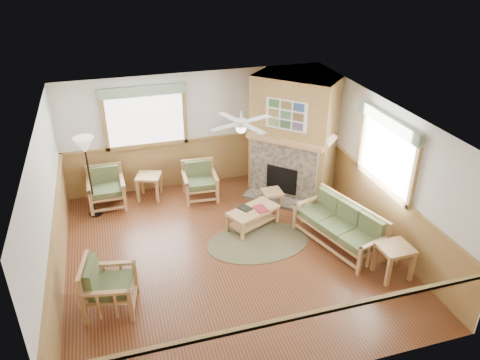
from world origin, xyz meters
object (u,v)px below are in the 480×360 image
object	(u,v)px
armchair_left	(110,285)
end_table_sofa	(393,261)
end_table_chairs	(149,186)
floor_lamp_left	(90,177)
coffee_table	(253,218)
armchair_back_right	(200,182)
floor_lamp_right	(326,169)
footstool	(272,198)
sofa	(339,226)
armchair_back_left	(106,189)

from	to	relation	value
armchair_left	end_table_sofa	distance (m)	4.80
end_table_chairs	floor_lamp_left	distance (m)	1.42
armchair_left	coffee_table	size ratio (longest dim) A/B	0.84
coffee_table	end_table_sofa	bearing A→B (deg)	-74.03
armchair_back_right	floor_lamp_right	bearing A→B (deg)	-15.99
footstool	sofa	bearing A→B (deg)	-67.91
armchair_back_right	footstool	world-z (taller)	armchair_back_right
coffee_table	floor_lamp_left	world-z (taller)	floor_lamp_left
armchair_back_right	end_table_sofa	xyz separation A→B (m)	(2.63, -3.66, -0.10)
armchair_back_left	end_table_chairs	bearing A→B (deg)	5.35
armchair_back_left	floor_lamp_left	bearing A→B (deg)	-136.48
footstool	floor_lamp_right	world-z (taller)	floor_lamp_right
sofa	end_table_chairs	bearing A→B (deg)	-148.48
end_table_chairs	armchair_back_left	bearing A→B (deg)	-173.69
armchair_back_left	end_table_sofa	distance (m)	6.07
sofa	armchair_left	distance (m)	4.30
footstool	floor_lamp_right	bearing A→B (deg)	-5.66
armchair_back_right	floor_lamp_right	xyz separation A→B (m)	(2.63, -0.92, 0.37)
armchair_left	coffee_table	distance (m)	3.30
armchair_back_right	end_table_sofa	world-z (taller)	armchair_back_right
coffee_table	footstool	bearing A→B (deg)	21.20
coffee_table	end_table_chairs	bearing A→B (deg)	111.33
end_table_sofa	floor_lamp_left	bearing A→B (deg)	144.04
sofa	end_table_sofa	xyz separation A→B (m)	(0.49, -1.11, -0.11)
sofa	armchair_left	world-z (taller)	armchair_left
armchair_back_left	footstool	bearing A→B (deg)	-17.28
armchair_back_left	coffee_table	xyz separation A→B (m)	(2.81, -1.71, -0.22)
armchair_back_left	armchair_left	bearing A→B (deg)	-92.48
floor_lamp_left	floor_lamp_right	world-z (taller)	floor_lamp_left
armchair_back_right	armchair_back_left	bearing A→B (deg)	177.00
armchair_back_right	end_table_chairs	bearing A→B (deg)	166.86
coffee_table	armchair_back_left	bearing A→B (deg)	124.02
armchair_back_left	armchair_back_right	size ratio (longest dim) A/B	1.05
floor_lamp_left	armchair_back_left	bearing A→B (deg)	44.48
end_table_chairs	sofa	bearing A→B (deg)	-41.40
sofa	floor_lamp_right	world-z (taller)	floor_lamp_right
armchair_back_right	floor_lamp_left	size ratio (longest dim) A/B	0.46
coffee_table	footstool	world-z (taller)	coffee_table
armchair_back_left	footstool	size ratio (longest dim) A/B	2.07
armchair_back_right	floor_lamp_right	world-z (taller)	floor_lamp_right
floor_lamp_left	coffee_table	bearing A→B (deg)	-24.74
armchair_left	floor_lamp_left	bearing A→B (deg)	14.68
footstool	floor_lamp_right	size ratio (longest dim) A/B	0.27
sofa	footstool	size ratio (longest dim) A/B	4.36
sofa	armchair_left	size ratio (longest dim) A/B	2.09
armchair_left	coffee_table	xyz separation A→B (m)	(2.90, 1.57, -0.23)
armchair_back_left	armchair_left	world-z (taller)	armchair_left
coffee_table	sofa	bearing A→B (deg)	-62.19
coffee_table	end_table_sofa	world-z (taller)	end_table_sofa
armchair_back_left	coffee_table	distance (m)	3.29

